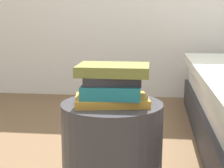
% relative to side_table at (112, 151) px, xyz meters
% --- Properties ---
extents(side_table, '(0.42, 0.42, 0.42)m').
position_rel_side_table_xyz_m(side_table, '(0.00, 0.00, 0.00)').
color(side_table, '#333338').
rests_on(side_table, ground_plane).
extents(book_ochre, '(0.32, 0.24, 0.03)m').
position_rel_side_table_xyz_m(book_ochre, '(0.00, -0.01, 0.23)').
color(book_ochre, '#B7842D').
rests_on(book_ochre, side_table).
extents(book_teal, '(0.24, 0.20, 0.05)m').
position_rel_side_table_xyz_m(book_teal, '(0.00, -0.01, 0.27)').
color(book_teal, '#1E727F').
rests_on(book_teal, book_ochre).
extents(book_charcoal, '(0.24, 0.19, 0.04)m').
position_rel_side_table_xyz_m(book_charcoal, '(-0.00, -0.01, 0.31)').
color(book_charcoal, '#28282D').
rests_on(book_charcoal, book_teal).
extents(book_olive, '(0.29, 0.20, 0.04)m').
position_rel_side_table_xyz_m(book_olive, '(0.01, -0.00, 0.35)').
color(book_olive, olive).
rests_on(book_olive, book_charcoal).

